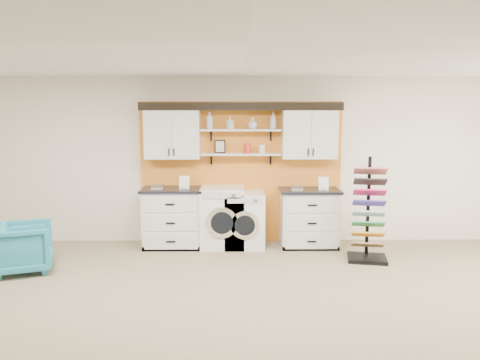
{
  "coord_description": "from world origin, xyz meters",
  "views": [
    {
      "loc": [
        -0.1,
        -3.94,
        2.24
      ],
      "look_at": [
        -0.03,
        2.3,
        1.32
      ],
      "focal_mm": 35.0,
      "sensor_mm": 36.0,
      "label": 1
    }
  ],
  "objects_px": {
    "washer": "(222,217)",
    "base_cabinet_right": "(309,218)",
    "dryer": "(244,220)",
    "sample_rack": "(368,227)",
    "armchair": "(24,248)",
    "base_cabinet_left": "(173,218)"
  },
  "relations": [
    {
      "from": "washer",
      "to": "base_cabinet_right",
      "type": "bearing_deg",
      "value": 0.13
    },
    {
      "from": "dryer",
      "to": "sample_rack",
      "type": "relative_size",
      "value": 0.58
    },
    {
      "from": "dryer",
      "to": "sample_rack",
      "type": "height_order",
      "value": "sample_rack"
    },
    {
      "from": "dryer",
      "to": "armchair",
      "type": "bearing_deg",
      "value": -158.99
    },
    {
      "from": "base_cabinet_left",
      "to": "washer",
      "type": "distance_m",
      "value": 0.82
    },
    {
      "from": "base_cabinet_right",
      "to": "washer",
      "type": "height_order",
      "value": "washer"
    },
    {
      "from": "base_cabinet_left",
      "to": "sample_rack",
      "type": "distance_m",
      "value": 3.13
    },
    {
      "from": "washer",
      "to": "sample_rack",
      "type": "height_order",
      "value": "sample_rack"
    },
    {
      "from": "washer",
      "to": "armchair",
      "type": "height_order",
      "value": "washer"
    },
    {
      "from": "washer",
      "to": "sample_rack",
      "type": "distance_m",
      "value": 2.34
    },
    {
      "from": "base_cabinet_right",
      "to": "washer",
      "type": "bearing_deg",
      "value": -179.87
    },
    {
      "from": "dryer",
      "to": "base_cabinet_left",
      "type": "bearing_deg",
      "value": 179.84
    },
    {
      "from": "base_cabinet_right",
      "to": "sample_rack",
      "type": "xyz_separation_m",
      "value": [
        0.77,
        -0.75,
        0.03
      ]
    },
    {
      "from": "sample_rack",
      "to": "base_cabinet_right",
      "type": "bearing_deg",
      "value": 147.32
    },
    {
      "from": "base_cabinet_left",
      "to": "armchair",
      "type": "xyz_separation_m",
      "value": [
        -1.94,
        -1.2,
        -0.15
      ]
    },
    {
      "from": "base_cabinet_right",
      "to": "dryer",
      "type": "distance_m",
      "value": 1.08
    },
    {
      "from": "base_cabinet_left",
      "to": "sample_rack",
      "type": "xyz_separation_m",
      "value": [
        3.03,
        -0.75,
        0.02
      ]
    },
    {
      "from": "base_cabinet_left",
      "to": "armchair",
      "type": "distance_m",
      "value": 2.29
    },
    {
      "from": "base_cabinet_left",
      "to": "base_cabinet_right",
      "type": "bearing_deg",
      "value": 0.0
    },
    {
      "from": "sample_rack",
      "to": "armchair",
      "type": "relative_size",
      "value": 2.07
    },
    {
      "from": "dryer",
      "to": "armchair",
      "type": "distance_m",
      "value": 3.35
    },
    {
      "from": "base_cabinet_left",
      "to": "base_cabinet_right",
      "type": "relative_size",
      "value": 1.02
    }
  ]
}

